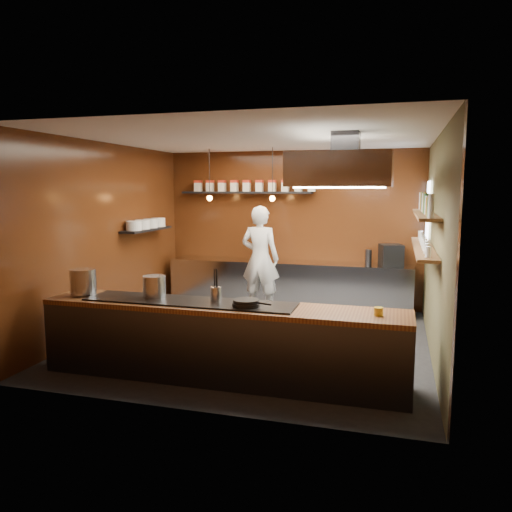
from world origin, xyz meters
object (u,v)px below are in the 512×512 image
(stockpot_large, at_px, (83,281))
(extractor_hood, at_px, (345,171))
(stockpot_small, at_px, (154,286))
(chef, at_px, (260,259))
(espresso_machine, at_px, (391,255))

(stockpot_large, bearing_deg, extractor_hood, 20.75)
(extractor_hood, xyz_separation_m, stockpot_large, (-3.16, -1.20, -1.41))
(stockpot_small, height_order, chef, chef)
(extractor_hood, bearing_deg, espresso_machine, 77.52)
(espresso_machine, bearing_deg, extractor_hood, -119.41)
(extractor_hood, distance_m, chef, 3.22)
(espresso_machine, distance_m, chef, 2.38)
(stockpot_small, bearing_deg, stockpot_large, -175.64)
(espresso_machine, bearing_deg, stockpot_small, -143.41)
(extractor_hood, relative_size, stockpot_small, 7.02)
(stockpot_small, height_order, espresso_machine, espresso_machine)
(stockpot_large, relative_size, stockpot_small, 1.15)
(extractor_hood, xyz_separation_m, stockpot_small, (-2.20, -1.13, -1.43))
(extractor_hood, relative_size, espresso_machine, 5.28)
(espresso_machine, xyz_separation_m, chef, (-2.35, -0.41, -0.10))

